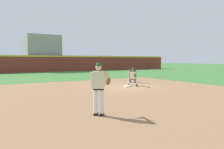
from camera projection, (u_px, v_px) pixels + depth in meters
ground_plane at (127, 87)px, 15.69m from camera, size 160.00×160.00×0.00m
infield_dirt_patch at (118, 96)px, 11.66m from camera, size 18.00×18.00×0.01m
first_base_bag at (127, 86)px, 15.69m from camera, size 0.38×0.38×0.09m
baseball at (125, 91)px, 13.39m from camera, size 0.07×0.07×0.07m
pitcher at (99, 85)px, 7.59m from camera, size 0.85×0.55×1.86m
first_baseman at (133, 76)px, 16.07m from camera, size 0.72×1.09×1.34m
umpire at (133, 73)px, 18.53m from camera, size 0.68×0.67×1.46m
outfield_wall at (47, 63)px, 34.41m from camera, size 48.00×0.54×2.60m
stadium_seating_block at (41, 53)px, 37.51m from camera, size 5.45×5.90×6.00m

